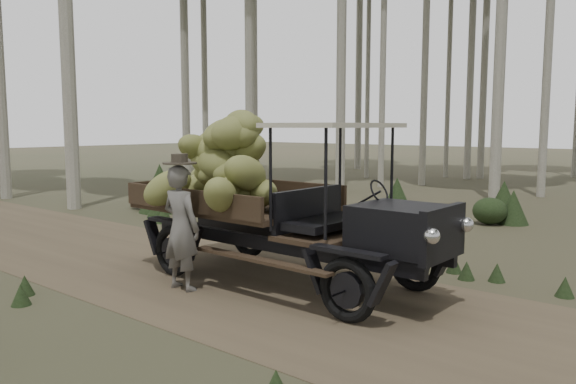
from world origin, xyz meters
The scene contains 5 objects.
ground centered at (0.00, 0.00, 0.00)m, with size 120.00×120.00×0.00m, color #473D2B.
dirt_track centered at (0.00, 0.00, 0.00)m, with size 70.00×4.00×0.01m, color brown.
banana_truck centered at (-1.76, 0.46, 1.63)m, with size 5.70×2.69×2.73m.
farmer centered at (-1.98, -0.74, 0.97)m, with size 0.70×0.52×2.04m.
undergrowth centered at (0.09, -0.38, 0.54)m, with size 24.01×24.17×1.38m.
Camera 1 is at (4.46, -6.08, 2.44)m, focal length 35.00 mm.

